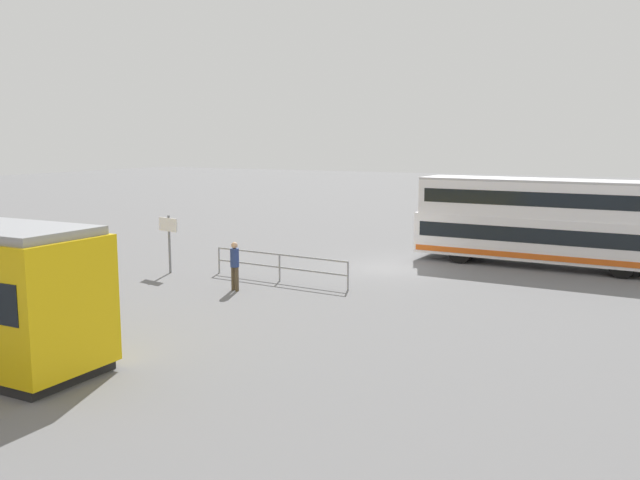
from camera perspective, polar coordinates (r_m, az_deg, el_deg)
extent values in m
plane|color=slate|center=(29.22, 5.99, -2.37)|extent=(160.00, 160.00, 0.00)
cube|color=white|center=(30.85, 18.55, 0.18)|extent=(11.44, 3.13, 1.82)
cube|color=white|center=(30.67, 18.70, 3.25)|extent=(11.10, 3.01, 1.50)
cube|color=black|center=(30.83, 18.57, 0.58)|extent=(10.88, 3.13, 0.64)
cube|color=black|center=(30.67, 18.70, 3.39)|extent=(10.53, 3.01, 0.60)
cube|color=#D85919|center=(30.95, 18.49, -1.03)|extent=(11.22, 3.16, 0.24)
cube|color=#B2B2B7|center=(30.62, 18.77, 4.74)|extent=(11.10, 3.01, 0.10)
cylinder|color=black|center=(31.84, 12.30, -0.71)|extent=(1.13, 2.55, 1.00)
cylinder|color=black|center=(30.51, 24.22, -1.66)|extent=(1.13, 2.55, 1.00)
cylinder|color=#4C3F2D|center=(24.85, -6.98, -3.28)|extent=(0.14, 0.14, 0.88)
cylinder|color=#4C3F2D|center=(25.02, -7.29, -3.20)|extent=(0.14, 0.14, 0.88)
cylinder|color=navy|center=(24.79, -7.17, -1.49)|extent=(0.40, 0.40, 0.67)
sphere|color=tan|center=(24.71, -7.19, -0.44)|extent=(0.24, 0.24, 0.24)
cube|color=gray|center=(26.30, -3.42, -1.22)|extent=(6.09, 0.60, 0.06)
cube|color=gray|center=(26.39, -3.41, -2.29)|extent=(6.09, 0.60, 0.06)
cylinder|color=gray|center=(24.77, 2.36, -3.05)|extent=(0.07, 0.07, 1.05)
cylinder|color=gray|center=(26.39, -3.41, -2.35)|extent=(0.07, 0.07, 1.05)
cylinder|color=gray|center=(28.25, -8.46, -1.70)|extent=(0.07, 0.07, 1.05)
cylinder|color=slate|center=(28.55, -12.50, -0.35)|extent=(0.10, 0.10, 2.39)
cube|color=white|center=(28.41, -12.62, 1.27)|extent=(1.10, 0.28, 0.56)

